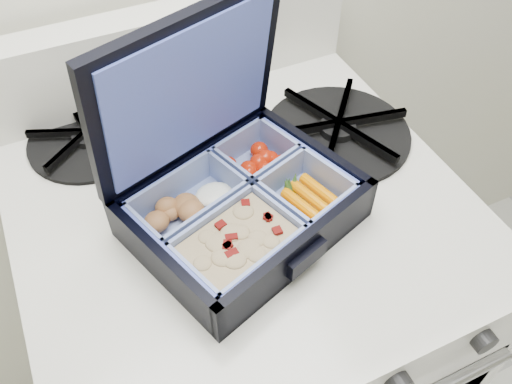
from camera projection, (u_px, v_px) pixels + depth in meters
name	position (u px, v px, depth m)	size (l,w,h in m)	color
stove	(243.00, 345.00, 0.97)	(0.54, 0.54, 0.81)	silver
bento_box	(243.00, 209.00, 0.62)	(0.24, 0.19, 0.06)	black
burner_grate	(338.00, 127.00, 0.74)	(0.20, 0.20, 0.03)	black
burner_grate_rear	(88.00, 136.00, 0.73)	(0.16, 0.16, 0.02)	black
fork	(238.00, 143.00, 0.73)	(0.03, 0.20, 0.01)	#A5A6AA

